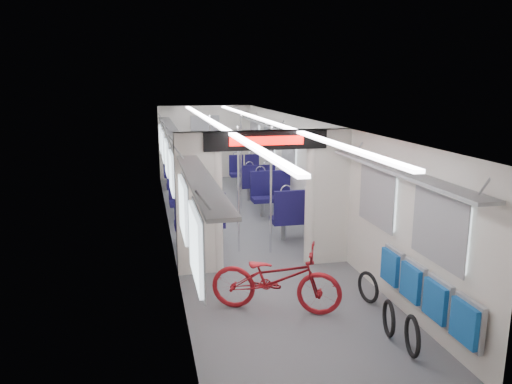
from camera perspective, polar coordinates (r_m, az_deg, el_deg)
carriage at (r=9.78m, az=-1.39°, el=3.37°), size 12.00×12.02×2.31m
bicycle at (r=6.84m, az=2.29°, el=-9.83°), size 1.88×1.28×0.94m
flip_bench at (r=6.50m, az=18.73°, el=-10.70°), size 0.12×2.11×0.52m
bike_hoop_a at (r=6.17m, az=17.41°, el=-15.65°), size 0.15×0.49×0.49m
bike_hoop_b at (r=6.53m, az=14.92°, el=-13.96°), size 0.15×0.46×0.46m
bike_hoop_c at (r=7.35m, az=12.68°, el=-10.75°), size 0.14×0.46×0.46m
seat_bay_near_left at (r=10.38m, az=-7.04°, el=-1.46°), size 0.94×2.23×1.15m
seat_bay_near_right at (r=10.64m, az=3.07°, el=-1.02°), size 0.94×2.23×1.15m
seat_bay_far_left at (r=13.78m, az=-8.50°, el=1.88°), size 0.89×1.98×1.07m
seat_bay_far_right at (r=13.74m, az=-0.60°, el=1.97°), size 0.88×1.94×1.06m
stanchion_near_left at (r=8.93m, az=-2.01°, el=0.16°), size 0.04×0.04×2.30m
stanchion_near_right at (r=8.88m, az=1.71°, el=0.10°), size 0.04×0.04×2.30m
stanchion_far_left at (r=11.69m, az=-5.18°, el=3.12°), size 0.04×0.04×2.30m
stanchion_far_right at (r=12.02m, az=-1.73°, el=3.43°), size 0.04×0.04×2.30m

